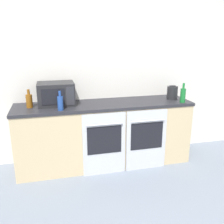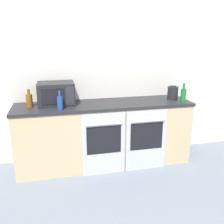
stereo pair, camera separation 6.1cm
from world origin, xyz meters
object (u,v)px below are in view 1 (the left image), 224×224
bottle_amber (29,100)px  kettle (172,93)px  bottle_blue (60,103)px  bottle_green (183,95)px  oven_right (146,140)px  microwave (56,94)px  oven_left (104,144)px

bottle_amber → kettle: (2.00, -0.02, 0.00)m
kettle → bottle_blue: bearing=-172.8°
bottle_green → bottle_amber: 2.07m
oven_right → bottle_blue: bottle_blue is taller
oven_right → kettle: (0.50, 0.31, 0.57)m
bottle_green → bottle_blue: size_ratio=1.11×
oven_right → bottle_green: 0.81m
microwave → kettle: 1.66m
bottle_blue → kettle: size_ratio=1.21×
microwave → bottle_blue: (0.04, -0.29, -0.05)m
bottle_blue → kettle: 1.63m
bottle_blue → bottle_amber: (-0.38, 0.23, -0.00)m
oven_right → microwave: (-1.15, 0.40, 0.62)m
oven_left → bottle_amber: bearing=160.2°
microwave → bottle_blue: microwave is taller
oven_left → kettle: bearing=15.7°
oven_right → bottle_amber: bottle_amber is taller
oven_right → bottle_blue: bearing=174.8°
oven_right → kettle: size_ratio=4.24×
microwave → bottle_amber: microwave is taller
oven_right → bottle_amber: (-1.50, 0.33, 0.56)m
microwave → bottle_amber: 0.36m
oven_right → bottle_blue: 1.26m
oven_right → kettle: kettle is taller
oven_left → kettle: kettle is taller
oven_left → bottle_blue: bottle_blue is taller
kettle → oven_left: bearing=-164.3°
bottle_blue → oven_right: bearing=-5.2°
microwave → bottle_green: 1.74m
oven_right → kettle: 0.82m
microwave → kettle: (1.66, -0.09, -0.05)m
microwave → oven_left: bearing=-34.9°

